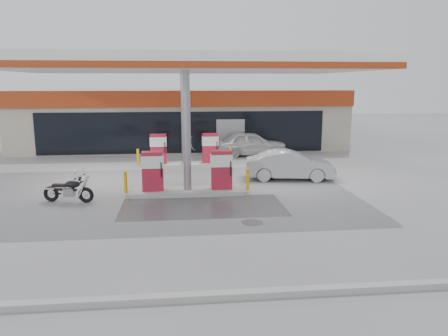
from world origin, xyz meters
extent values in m
plane|color=gray|center=(0.00, 0.00, 0.00)|extent=(90.00, 90.00, 0.00)
cube|color=#4C4C4F|center=(0.50, 0.00, 0.00)|extent=(6.00, 3.00, 0.00)
cylinder|color=#38383A|center=(2.00, -2.00, 0.00)|extent=(0.70, 0.70, 0.01)
cube|color=gray|center=(0.00, -7.00, 0.07)|extent=(28.00, 0.25, 0.15)
cube|color=#ABA48F|center=(0.00, 16.00, 2.00)|extent=(22.00, 8.00, 4.00)
cube|color=black|center=(0.00, 11.97, 1.40)|extent=(18.00, 0.10, 2.60)
cube|color=#953012|center=(0.00, 11.90, 3.50)|extent=(22.00, 0.25, 1.00)
cube|color=navy|center=(7.00, 11.85, 3.50)|extent=(3.50, 0.12, 0.80)
cube|color=gray|center=(3.00, 11.93, 1.10)|extent=(1.80, 0.14, 2.20)
cube|color=silver|center=(0.00, 5.00, 5.30)|extent=(16.00, 10.00, 0.60)
cube|color=#953012|center=(0.00, 0.05, 5.12)|extent=(16.00, 0.12, 0.24)
cube|color=#953012|center=(0.00, 9.95, 5.12)|extent=(16.00, 0.12, 0.24)
cylinder|color=gray|center=(0.00, 2.00, 2.59)|extent=(0.32, 0.32, 5.00)
cylinder|color=gray|center=(0.00, 8.00, 2.59)|extent=(0.32, 0.32, 5.00)
cube|color=#9E9E99|center=(0.00, 2.00, 0.09)|extent=(4.50, 1.30, 0.18)
cube|color=maroon|center=(-1.40, 2.00, 0.98)|extent=(0.85, 0.48, 1.60)
cube|color=maroon|center=(1.40, 2.00, 0.98)|extent=(0.85, 0.48, 1.60)
cube|color=silver|center=(-1.40, 2.00, 1.38)|extent=(0.88, 0.52, 0.50)
cube|color=silver|center=(1.40, 2.00, 1.38)|extent=(0.88, 0.52, 0.50)
cylinder|color=#D39B0B|center=(-2.50, 2.00, 0.54)|extent=(0.14, 0.14, 0.90)
cylinder|color=#D39B0B|center=(2.50, 2.00, 0.54)|extent=(0.14, 0.14, 0.90)
cube|color=#9E9E99|center=(0.00, 8.00, 0.09)|extent=(4.50, 1.30, 0.18)
cube|color=maroon|center=(-1.40, 8.00, 0.98)|extent=(0.85, 0.48, 1.60)
cube|color=maroon|center=(1.40, 8.00, 0.98)|extent=(0.85, 0.48, 1.60)
cube|color=silver|center=(-1.40, 8.00, 1.38)|extent=(0.88, 0.52, 0.50)
cube|color=silver|center=(1.40, 8.00, 1.38)|extent=(0.88, 0.52, 0.50)
cylinder|color=#D39B0B|center=(-2.50, 8.00, 0.54)|extent=(0.14, 0.14, 0.90)
cylinder|color=#D39B0B|center=(2.50, 8.00, 0.54)|extent=(0.14, 0.14, 0.90)
torus|color=black|center=(-3.89, 1.04, 0.30)|extent=(0.63, 0.28, 0.61)
torus|color=black|center=(-5.25, 1.36, 0.30)|extent=(0.63, 0.28, 0.61)
cube|color=gray|center=(-4.53, 1.19, 0.39)|extent=(0.45, 0.33, 0.30)
cube|color=black|center=(-4.68, 1.22, 0.49)|extent=(0.91, 0.31, 0.08)
ellipsoid|color=black|center=(-4.38, 1.15, 0.71)|extent=(0.63, 0.45, 0.28)
cube|color=black|center=(-4.88, 1.27, 0.65)|extent=(0.60, 0.37, 0.10)
cylinder|color=silver|center=(-4.08, 1.08, 1.02)|extent=(0.21, 0.76, 0.04)
sphere|color=silver|center=(-3.97, 1.06, 0.89)|extent=(0.18, 0.18, 0.18)
cylinder|color=silver|center=(-4.99, 1.44, 0.28)|extent=(0.91, 0.29, 0.08)
imported|color=silver|center=(4.19, 11.11, 0.75)|extent=(4.51, 1.99, 1.51)
imported|color=#535358|center=(0.31, 9.00, 0.79)|extent=(0.72, 0.86, 1.58)
imported|color=#A8AAB1|center=(4.87, 4.20, 0.68)|extent=(4.30, 2.06, 1.36)
imported|color=#94979B|center=(-7.45, 12.89, 0.63)|extent=(4.31, 1.75, 1.25)
camera|label=1|loc=(-0.40, -15.51, 4.53)|focal=35.00mm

